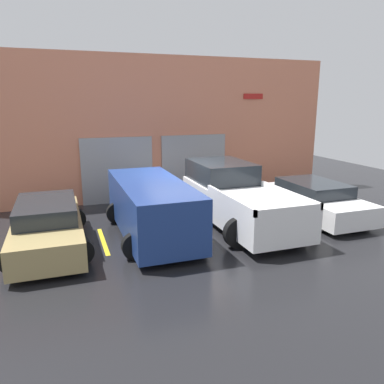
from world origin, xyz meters
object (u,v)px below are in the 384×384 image
Objects in this scene: pickup_truck at (235,197)px; sedan_side at (48,226)px; sedan_white at (314,200)px; van_right at (152,207)px.

sedan_side is (-5.73, -0.30, -0.25)m from pickup_truck.
van_right is (-5.73, -0.02, 0.30)m from sedan_white.
sedan_white is at bearing -0.01° from sedan_side.
van_right reaches higher than sedan_side.
van_right is at bearing -0.40° from sedan_side.
pickup_truck is at bearing 2.97° from sedan_side.
sedan_white is 0.87× the size of van_right.
sedan_side is (-8.60, 0.00, 0.03)m from sedan_white.
pickup_truck reaches higher than sedan_side.
sedan_side is 2.88m from van_right.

